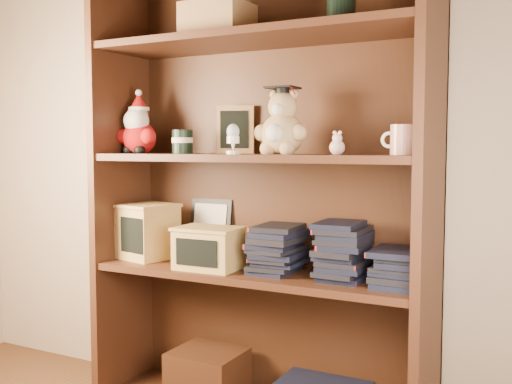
{
  "coord_description": "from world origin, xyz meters",
  "views": [
    {
      "loc": [
        0.98,
        -0.51,
        0.97
      ],
      "look_at": [
        0.03,
        1.3,
        0.82
      ],
      "focal_mm": 42.0,
      "sensor_mm": 36.0,
      "label": 1
    }
  ],
  "objects_px": {
    "grad_teddy_bear": "(282,128)",
    "teacher_mug": "(402,140)",
    "bookcase": "(262,203)",
    "treats_box": "(148,231)"
  },
  "relations": [
    {
      "from": "grad_teddy_bear",
      "to": "treats_box",
      "type": "bearing_deg",
      "value": 179.39
    },
    {
      "from": "bookcase",
      "to": "teacher_mug",
      "type": "relative_size",
      "value": 15.45
    },
    {
      "from": "teacher_mug",
      "to": "treats_box",
      "type": "height_order",
      "value": "teacher_mug"
    },
    {
      "from": "teacher_mug",
      "to": "bookcase",
      "type": "bearing_deg",
      "value": 174.23
    },
    {
      "from": "grad_teddy_bear",
      "to": "teacher_mug",
      "type": "bearing_deg",
      "value": 1.0
    },
    {
      "from": "grad_teddy_bear",
      "to": "treats_box",
      "type": "height_order",
      "value": "grad_teddy_bear"
    },
    {
      "from": "bookcase",
      "to": "teacher_mug",
      "type": "height_order",
      "value": "bookcase"
    },
    {
      "from": "grad_teddy_bear",
      "to": "treats_box",
      "type": "relative_size",
      "value": 1.01
    },
    {
      "from": "grad_teddy_bear",
      "to": "bookcase",
      "type": "bearing_deg",
      "value": 150.65
    },
    {
      "from": "bookcase",
      "to": "grad_teddy_bear",
      "type": "distance_m",
      "value": 0.28
    }
  ]
}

